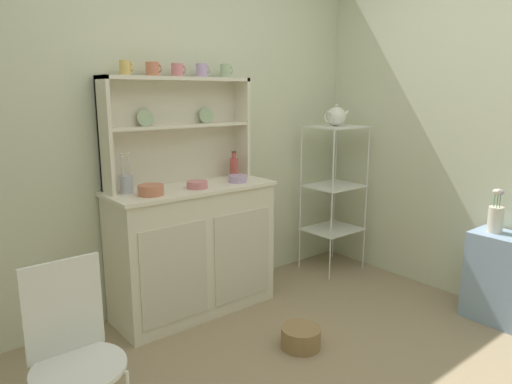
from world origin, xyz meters
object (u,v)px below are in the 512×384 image
at_px(hutch_cabinet, 193,248).
at_px(flower_vase, 496,217).
at_px(jam_bottle, 234,167).
at_px(utensil_jar, 126,183).
at_px(cup_gold_0, 125,68).
at_px(floor_basket, 301,337).
at_px(porcelain_teapot, 336,116).
at_px(bowl_mixing_large, 151,190).
at_px(side_shelf_blue, 508,280).
at_px(wire_chair, 73,346).
at_px(hutch_shelf_unit, 177,122).
at_px(bakers_rack, 334,181).

bearing_deg(hutch_cabinet, flower_vase, -41.61).
bearing_deg(jam_bottle, utensil_jar, -179.40).
bearing_deg(jam_bottle, cup_gold_0, 177.34).
distance_m(floor_basket, porcelain_teapot, 1.82).
xyz_separation_m(bowl_mixing_large, flower_vase, (1.82, -1.25, -0.22)).
xyz_separation_m(side_shelf_blue, cup_gold_0, (-1.85, 1.57, 1.34)).
bearing_deg(floor_basket, jam_bottle, 78.65).
distance_m(jam_bottle, flower_vase, 1.79).
relative_size(bowl_mixing_large, flower_vase, 0.53).
bearing_deg(bowl_mixing_large, wire_chair, -133.35).
bearing_deg(porcelain_teapot, side_shelf_blue, -83.43).
bearing_deg(hutch_shelf_unit, side_shelf_blue, -47.16).
distance_m(side_shelf_blue, jam_bottle, 1.98).
bearing_deg(hutch_cabinet, hutch_shelf_unit, 90.00).
xyz_separation_m(hutch_shelf_unit, bakers_rack, (1.33, -0.23, -0.52)).
height_order(floor_basket, cup_gold_0, cup_gold_0).
bearing_deg(porcelain_teapot, jam_bottle, 170.56).
distance_m(hutch_shelf_unit, wire_chair, 1.68).
bearing_deg(bowl_mixing_large, cup_gold_0, 99.31).
distance_m(wire_chair, utensil_jar, 1.23).
xyz_separation_m(utensil_jar, porcelain_teapot, (1.75, -0.14, 0.36)).
distance_m(wire_chair, bowl_mixing_large, 1.16).
bearing_deg(flower_vase, hutch_cabinet, 138.39).
relative_size(side_shelf_blue, flower_vase, 2.02).
height_order(hutch_cabinet, porcelain_teapot, porcelain_teapot).
relative_size(hutch_cabinet, utensil_jar, 4.47).
bearing_deg(hutch_shelf_unit, floor_basket, -76.61).
distance_m(side_shelf_blue, utensil_jar, 2.52).
bearing_deg(wire_chair, jam_bottle, 27.07).
distance_m(floor_basket, cup_gold_0, 1.92).
height_order(side_shelf_blue, jam_bottle, jam_bottle).
xyz_separation_m(hutch_shelf_unit, wire_chair, (-1.08, -1.03, -0.78)).
height_order(bakers_rack, jam_bottle, bakers_rack).
height_order(bakers_rack, side_shelf_blue, bakers_rack).
bearing_deg(flower_vase, jam_bottle, 127.33).
height_order(bakers_rack, flower_vase, bakers_rack).
bearing_deg(cup_gold_0, floor_basket, -57.72).
bearing_deg(bowl_mixing_large, floor_basket, -52.96).
height_order(hutch_shelf_unit, wire_chair, hutch_shelf_unit).
bearing_deg(bakers_rack, jam_bottle, 170.58).
bearing_deg(side_shelf_blue, hutch_cabinet, 135.93).
xyz_separation_m(hutch_cabinet, porcelain_teapot, (1.33, -0.07, 0.85)).
xyz_separation_m(cup_gold_0, bowl_mixing_large, (0.03, -0.20, -0.72)).
bearing_deg(bakers_rack, wire_chair, -161.62).
xyz_separation_m(hutch_cabinet, wire_chair, (-1.08, -0.87, 0.06)).
relative_size(hutch_shelf_unit, utensil_jar, 4.18).
height_order(cup_gold_0, porcelain_teapot, cup_gold_0).
distance_m(hutch_shelf_unit, flower_vase, 2.19).
xyz_separation_m(side_shelf_blue, porcelain_teapot, (-0.16, 1.38, 1.00)).
bearing_deg(flower_vase, bowl_mixing_large, 145.48).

